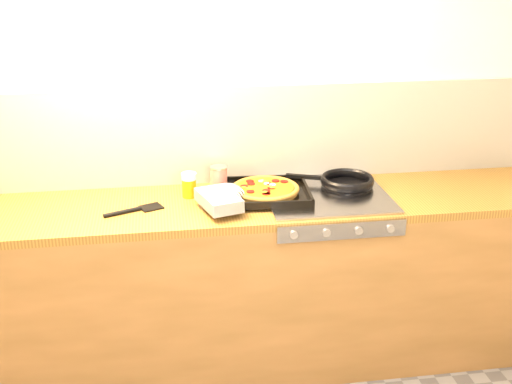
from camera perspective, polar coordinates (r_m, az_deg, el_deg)
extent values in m
plane|color=beige|center=(3.28, -2.60, 6.80)|extent=(3.20, 0.00, 3.20)
cube|color=white|center=(3.29, -2.55, 5.06)|extent=(3.20, 0.02, 0.50)
cube|color=olive|center=(3.30, -1.79, -8.42)|extent=(3.20, 0.60, 0.86)
cube|color=olive|center=(3.11, -1.88, -1.17)|extent=(3.20, 0.60, 0.04)
cube|color=#9B9BA0|center=(2.94, 7.62, -3.39)|extent=(0.60, 0.03, 0.08)
cylinder|color=#A5A5AA|center=(2.87, 3.37, -3.82)|extent=(0.04, 0.02, 0.04)
cylinder|color=#A5A5AA|center=(2.90, 6.28, -3.61)|extent=(0.04, 0.02, 0.04)
cylinder|color=#A5A5AA|center=(2.94, 9.11, -3.40)|extent=(0.04, 0.02, 0.04)
cylinder|color=#A5A5AA|center=(2.99, 11.85, -3.19)|extent=(0.04, 0.02, 0.04)
cube|color=#9B9BA0|center=(3.18, 6.19, -0.28)|extent=(0.60, 0.56, 0.02)
cube|color=black|center=(3.14, 0.83, -0.15)|extent=(0.45, 0.40, 0.01)
cube|color=black|center=(3.30, 0.50, 1.26)|extent=(0.42, 0.04, 0.02)
cube|color=black|center=(2.96, 1.19, -1.07)|extent=(0.42, 0.04, 0.02)
cube|color=black|center=(3.16, 4.55, 0.28)|extent=(0.04, 0.37, 0.02)
cube|color=black|center=(3.12, -2.94, 0.03)|extent=(0.04, 0.37, 0.02)
cylinder|color=#A97B31|center=(3.13, 0.83, 0.14)|extent=(0.34, 0.34, 0.02)
torus|color=#A97B31|center=(3.13, 0.83, 0.32)|extent=(0.35, 0.35, 0.03)
cylinder|color=#BD5F17|center=(3.13, 0.83, 0.36)|extent=(0.30, 0.30, 0.01)
cylinder|color=maroon|center=(3.11, 1.39, 0.40)|extent=(0.04, 0.04, 0.01)
cylinder|color=maroon|center=(3.19, -0.54, 0.96)|extent=(0.04, 0.04, 0.01)
cylinder|color=maroon|center=(3.03, 0.90, -0.14)|extent=(0.04, 0.04, 0.01)
cylinder|color=maroon|center=(3.13, -1.06, 0.51)|extent=(0.04, 0.04, 0.01)
cylinder|color=maroon|center=(3.20, 1.75, 1.00)|extent=(0.04, 0.04, 0.01)
cylinder|color=maroon|center=(3.17, 1.00, 0.78)|extent=(0.04, 0.04, 0.01)
cylinder|color=maroon|center=(3.06, -0.50, 0.03)|extent=(0.04, 0.04, 0.01)
cylinder|color=maroon|center=(3.19, 2.53, 0.94)|extent=(0.04, 0.04, 0.01)
cylinder|color=maroon|center=(3.04, 0.94, -0.12)|extent=(0.04, 0.04, 0.01)
cylinder|color=maroon|center=(3.07, 0.92, 0.12)|extent=(0.04, 0.04, 0.01)
cylinder|color=maroon|center=(3.16, -0.45, 0.73)|extent=(0.04, 0.04, 0.01)
ellipsoid|color=orange|center=(3.10, -0.65, 0.35)|extent=(0.03, 0.02, 0.01)
ellipsoid|color=orange|center=(3.10, -1.10, 0.38)|extent=(0.03, 0.02, 0.01)
ellipsoid|color=orange|center=(3.17, 0.57, 0.82)|extent=(0.03, 0.02, 0.01)
ellipsoid|color=orange|center=(3.21, 0.41, 1.07)|extent=(0.03, 0.02, 0.01)
ellipsoid|color=orange|center=(3.05, 0.74, -0.01)|extent=(0.03, 0.02, 0.01)
ellipsoid|color=orange|center=(3.11, 1.53, 0.40)|extent=(0.03, 0.02, 0.01)
ellipsoid|color=orange|center=(3.12, 1.27, 0.51)|extent=(0.03, 0.02, 0.01)
ellipsoid|color=orange|center=(3.09, -0.56, 0.28)|extent=(0.03, 0.02, 0.01)
ellipsoid|color=orange|center=(3.19, 0.80, 0.98)|extent=(0.03, 0.02, 0.01)
ellipsoid|color=silver|center=(3.20, 0.49, 1.00)|extent=(0.03, 0.03, 0.01)
ellipsoid|color=silver|center=(3.16, 0.95, 0.76)|extent=(0.03, 0.03, 0.01)
ellipsoid|color=silver|center=(3.15, 1.49, 0.66)|extent=(0.03, 0.03, 0.01)
cube|color=black|center=(2.96, -3.35, -0.72)|extent=(0.21, 0.29, 0.06)
ellipsoid|color=black|center=(3.07, -2.64, 0.11)|extent=(0.16, 0.16, 0.06)
cylinder|color=black|center=(3.00, -1.85, -0.44)|extent=(0.10, 0.12, 0.06)
cylinder|color=black|center=(3.28, 8.09, 0.59)|extent=(0.32, 0.32, 0.01)
torus|color=black|center=(3.27, 8.11, 1.00)|extent=(0.35, 0.35, 0.03)
cube|color=black|center=(3.29, 4.36, 1.36)|extent=(0.19, 0.09, 0.02)
cylinder|color=#980C0C|center=(3.23, -3.33, 1.24)|extent=(0.09, 0.09, 0.11)
cylinder|color=#B2B2B7|center=(3.21, -3.35, 2.22)|extent=(0.10, 0.10, 0.01)
cylinder|color=#B2B2B7|center=(3.25, -3.31, 0.28)|extent=(0.10, 0.10, 0.01)
cylinder|color=orange|center=(3.16, -5.96, 0.36)|extent=(0.09, 0.09, 0.09)
cylinder|color=silver|center=(3.14, -6.00, 1.41)|extent=(0.10, 0.10, 0.03)
cylinder|color=#B3824C|center=(3.27, -2.22, 0.53)|extent=(0.26, 0.04, 0.02)
ellipsoid|color=#B3824C|center=(3.30, 0.17, 0.73)|extent=(0.06, 0.04, 0.02)
cube|color=black|center=(3.06, -9.31, -1.34)|extent=(0.13, 0.12, 0.01)
cylinder|color=black|center=(3.01, -11.79, -1.76)|extent=(0.17, 0.09, 0.02)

